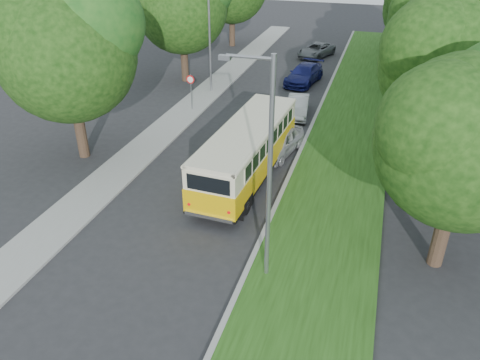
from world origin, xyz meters
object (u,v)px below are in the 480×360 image
(lamppost_far, at_px, (208,35))
(car_grey, at_px, (316,50))
(lamppost_near, at_px, (267,168))
(car_blue, at_px, (304,74))
(car_silver, at_px, (279,142))
(car_white, at_px, (298,106))
(vintage_bus, at_px, (247,152))

(lamppost_far, distance_m, car_grey, 14.00)
(lamppost_near, relative_size, car_blue, 1.66)
(car_grey, bearing_deg, car_silver, -66.21)
(lamppost_near, distance_m, car_white, 16.32)
(car_blue, height_order, car_grey, car_blue)
(lamppost_far, distance_m, vintage_bus, 13.59)
(car_grey, bearing_deg, vintage_bus, -68.83)
(vintage_bus, distance_m, car_grey, 23.95)
(car_silver, relative_size, car_grey, 0.92)
(lamppost_near, distance_m, car_silver, 10.69)
(vintage_bus, height_order, car_silver, vintage_bus)
(lamppost_near, relative_size, car_white, 2.15)
(car_silver, xyz_separation_m, car_grey, (-1.28, 20.80, -0.08))
(lamppost_near, distance_m, car_blue, 23.04)
(car_silver, relative_size, car_blue, 0.84)
(vintage_bus, xyz_separation_m, car_white, (0.80, 9.01, -0.78))
(lamppost_near, bearing_deg, car_blue, 96.70)
(car_silver, distance_m, car_white, 5.89)
(lamppost_far, relative_size, car_silver, 1.86)
(car_white, distance_m, car_blue, 6.86)
(lamppost_far, bearing_deg, car_grey, 64.11)
(lamppost_far, bearing_deg, lamppost_near, -64.29)
(car_white, relative_size, car_grey, 0.85)
(car_blue, relative_size, car_grey, 1.10)
(lamppost_far, xyz_separation_m, vintage_bus, (6.29, -11.74, -2.72))
(vintage_bus, relative_size, car_white, 2.52)
(car_white, height_order, car_grey, car_white)
(lamppost_near, xyz_separation_m, vintage_bus, (-2.61, 6.76, -2.98))
(car_silver, relative_size, car_white, 1.08)
(car_blue, bearing_deg, lamppost_near, -74.04)
(car_white, bearing_deg, vintage_bus, -101.91)
(lamppost_far, relative_size, vintage_bus, 0.80)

